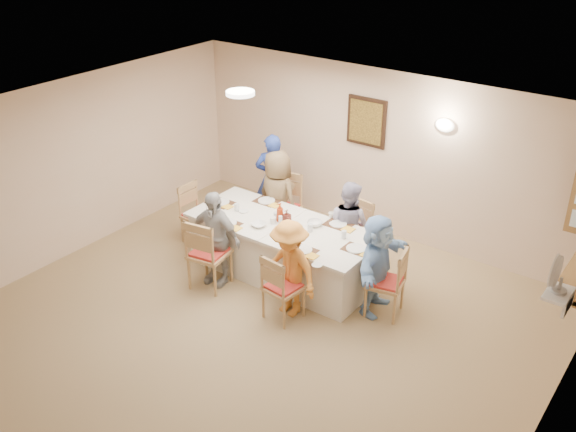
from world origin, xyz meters
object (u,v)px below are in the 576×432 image
Objects in this scene: caregiver at (273,179)px; condiment_ketchup at (280,212)px; diner_back_right at (348,225)px; chair_back_left at (283,208)px; diner_back_left at (278,198)px; chair_front_left at (209,252)px; chair_right_end at (385,281)px; chair_back_right at (352,234)px; chair_front_right at (283,286)px; chair_left_end at (198,214)px; diner_front_left at (215,238)px; diner_right_end at (377,264)px; diner_front_right at (289,269)px; dining_table at (283,249)px; desk_fan at (558,279)px.

condiment_ketchup is at bearing 99.39° from caregiver.
diner_back_right is 0.96m from condiment_ketchup.
caregiver reaches higher than chair_back_left.
caregiver reaches higher than diner_back_left.
chair_right_end is (2.15, 0.80, -0.05)m from chair_front_left.
chair_back_right is 1.23m from diner_back_left.
chair_right_end is at bearing -133.15° from chair_front_right.
chair_left_end is at bearing -149.71° from chair_back_left.
diner_back_right is at bearing -138.23° from chair_front_left.
chair_back_left is at bearing 124.48° from condiment_ketchup.
diner_front_left reaches higher than chair_front_right.
diner_right_end is at bearing -128.96° from chair_front_right.
diner_back_right is at bearing -83.25° from chair_front_right.
chair_left_end is (-0.95, -0.80, -0.06)m from chair_back_left.
diner_right_end is at bearing 123.16° from caregiver.
caregiver reaches higher than chair_left_end.
chair_front_right is at bearing 135.42° from diner_back_left.
diner_back_right reaches higher than chair_front_right.
diner_front_right is 0.97× the size of diner_right_end.
chair_left_end is at bearing 139.38° from diner_front_left.
diner_front_left reaches higher than chair_left_end.
chair_left_end is at bearing -13.66° from chair_front_right.
chair_front_right is at bearing -10.74° from diner_front_left.
chair_back_left is at bearing 136.98° from diner_front_right.
chair_back_left is 3.82× the size of condiment_ketchup.
diner_back_left is at bearing 139.37° from diner_front_right.
chair_back_right is 0.72× the size of diner_back_right.
dining_table is 0.95m from diner_front_left.
chair_left_end is at bearing 41.98° from diner_back_left.
chair_left_end is 0.67× the size of diner_front_left.
desk_fan is at bearing -9.20° from dining_table.
desk_fan is 0.33× the size of chair_back_right.
chair_front_right is 0.61× the size of caregiver.
condiment_ketchup is (-0.68, 0.85, 0.45)m from chair_front_right.
chair_front_right is at bearing -82.06° from diner_front_right.
dining_table is 1.81× the size of diner_back_left.
diner_front_left is at bearing -120.20° from chair_back_right.
diner_back_left reaches higher than dining_table.
caregiver is at bearing -86.20° from chair_front_left.
dining_table is 2.57× the size of chair_front_left.
chair_right_end is 0.63× the size of caregiver.
dining_table is 1.96× the size of diner_front_left.
chair_front_left is at bearing 6.75° from chair_front_right.
diner_right_end is (2.97, 0.00, 0.21)m from chair_left_end.
diner_front_right is 1.07m from diner_right_end.
condiment_ketchup is (-1.63, 0.05, 0.43)m from chair_right_end.
diner_back_left reaches higher than chair_front_right.
chair_front_right is 0.62× the size of diner_back_left.
chair_back_right is at bearing 45.94° from diner_front_left.
desk_fan is 3.09m from diner_front_right.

